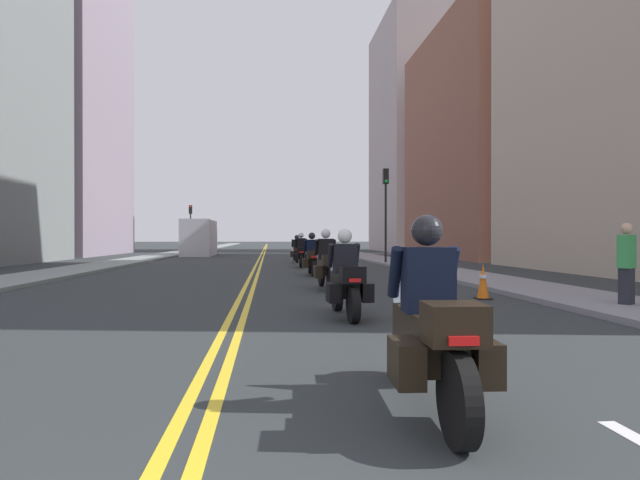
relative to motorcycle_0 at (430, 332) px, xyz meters
name	(u,v)px	position (x,y,z in m)	size (l,w,h in m)	color
ground_plane	(263,252)	(-1.87, 44.47, -0.65)	(264.00, 264.00, 0.00)	#2B3031
sidewalk_left	(183,252)	(-9.37, 44.47, -0.59)	(2.44, 144.00, 0.12)	gray
sidewalk_right	(341,252)	(5.64, 44.47, -0.59)	(2.44, 144.00, 0.12)	gray
centreline_yellow_inner	(262,252)	(-1.99, 44.47, -0.65)	(0.12, 132.00, 0.01)	yellow
centreline_yellow_outer	(265,252)	(-1.75, 44.47, -0.65)	(0.12, 132.00, 0.01)	yellow
lane_dashes_white	(313,262)	(1.28, 25.47, -0.65)	(0.14, 56.40, 0.01)	silver
building_right_1	(476,144)	(13.53, 31.07, 7.56)	(6.26, 15.51, 16.42)	brown
building_left_2	(68,69)	(-17.66, 38.97, 14.51)	(7.06, 13.34, 30.33)	gray
building_right_2	(417,137)	(14.31, 48.14, 11.47)	(7.82, 13.11, 24.24)	#A09190
motorcycle_0	(430,332)	(0.00, 0.00, 0.00)	(0.78, 2.27, 1.61)	black
motorcycle_1	(346,282)	(0.05, 4.86, -0.02)	(0.78, 2.09, 1.57)	black
motorcycle_2	(326,265)	(0.26, 9.69, 0.02)	(0.78, 2.28, 1.66)	black
motorcycle_3	(312,258)	(0.30, 14.87, -0.01)	(0.76, 2.09, 1.61)	black
motorcycle_4	(301,253)	(0.21, 20.11, 0.01)	(0.78, 2.12, 1.67)	black
motorcycle_5	(297,251)	(0.27, 24.86, 0.00)	(0.77, 2.22, 1.58)	black
traffic_cone_1	(483,281)	(3.60, 7.17, -0.25)	(0.33, 0.33, 0.82)	black
traffic_light_near	(386,199)	(4.82, 22.12, 2.80)	(0.28, 0.38, 5.06)	black
traffic_light_far	(191,220)	(-8.55, 43.46, 2.43)	(0.28, 0.38, 4.42)	black
pedestrian_0	(627,265)	(5.63, 5.19, 0.22)	(0.42, 0.38, 1.70)	#24252E
parked_truck	(200,239)	(-6.75, 36.54, 0.62)	(2.20, 6.50, 2.80)	silver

